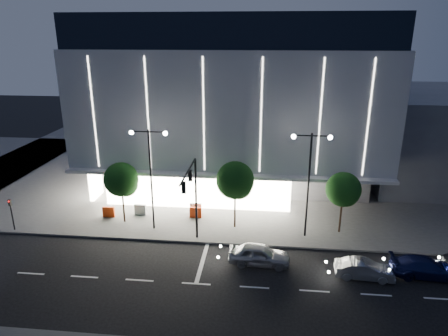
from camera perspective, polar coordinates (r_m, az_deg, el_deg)
ground at (r=30.17m, az=-7.37°, el=-14.23°), size 160.00×160.00×0.00m
sidewalk_museum at (r=51.24m, az=4.13°, el=0.15°), size 70.00×40.00×0.15m
museum at (r=47.53m, az=1.84°, el=10.15°), size 30.00×25.80×18.00m
annex_building at (r=53.63m, az=27.37°, el=4.39°), size 16.00×20.00×10.00m
traffic_mast at (r=30.58m, az=-4.53°, el=-3.05°), size 0.33×5.89×7.07m
street_lamp_west at (r=33.60m, az=-10.49°, el=0.40°), size 3.16×0.36×9.00m
street_lamp_east at (r=32.50m, az=12.10°, el=-0.34°), size 3.16×0.36×9.00m
ped_signal_far at (r=38.83m, az=-28.10°, el=-5.47°), size 0.22×0.24×3.00m
tree_left at (r=36.06m, az=-14.41°, el=-1.85°), size 3.02×3.02×5.72m
tree_mid at (r=33.87m, az=1.65°, el=-2.05°), size 3.25×3.25×6.15m
tree_right at (r=34.62m, az=16.69°, el=-3.20°), size 2.91×2.91×5.51m
car_lead at (r=30.34m, az=5.06°, el=-12.21°), size 4.66×2.08×1.56m
car_second at (r=30.39m, az=19.39°, el=-13.52°), size 4.10×1.68×1.32m
car_third at (r=32.24m, az=26.90°, el=-12.52°), size 4.93×2.13×1.41m
barrier_a at (r=38.61m, az=-16.14°, el=-6.05°), size 1.11×0.30×1.00m
barrier_b at (r=38.40m, az=-11.87°, el=-5.83°), size 1.11×0.32×1.00m
barrier_c at (r=37.08m, az=-4.08°, el=-6.36°), size 1.11×0.31×1.00m
barrier_d at (r=37.97m, az=-4.05°, el=-5.74°), size 1.10×0.25×1.00m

